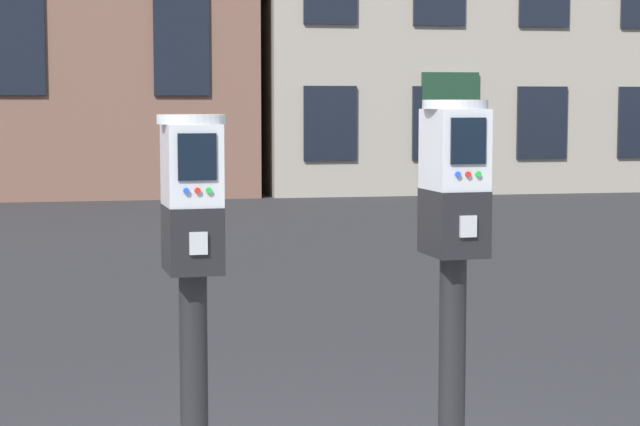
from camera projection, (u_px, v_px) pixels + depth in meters
name	position (u px, v px, depth m)	size (l,w,h in m)	color
parking_meter_near_kerb	(193.00, 252.00, 3.62)	(0.23, 0.26, 1.41)	black
parking_meter_twin_adjacent	(454.00, 236.00, 3.78)	(0.23, 0.26, 1.45)	black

